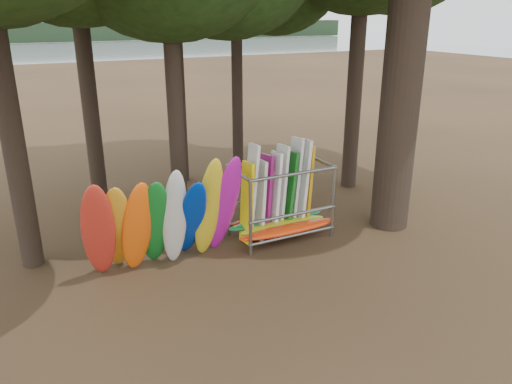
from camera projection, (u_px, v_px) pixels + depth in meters
name	position (u px, v px, depth m)	size (l,w,h in m)	color
ground	(261.00, 262.00, 13.21)	(120.00, 120.00, 0.00)	#47331E
lake	(44.00, 64.00, 63.51)	(160.00, 160.00, 0.00)	gray
far_shore	(20.00, 33.00, 104.74)	(160.00, 4.00, 4.00)	black
kayak_row	(164.00, 221.00, 12.36)	(4.13, 2.06, 3.14)	red
storage_rack	(280.00, 203.00, 14.46)	(3.15, 1.56, 2.85)	slate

